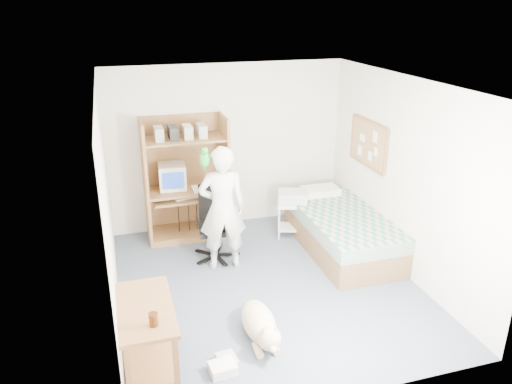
% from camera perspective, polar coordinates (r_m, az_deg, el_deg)
% --- Properties ---
extents(floor, '(4.00, 4.00, 0.00)m').
position_cam_1_polar(floor, '(6.36, 1.28, -10.56)').
color(floor, '#4A5464').
rests_on(floor, ground).
extents(wall_back, '(3.60, 0.02, 2.50)m').
position_cam_1_polar(wall_back, '(7.63, -3.25, 5.19)').
color(wall_back, silver).
rests_on(wall_back, floor).
extents(wall_right, '(0.02, 4.00, 2.50)m').
position_cam_1_polar(wall_right, '(6.55, 16.54, 1.62)').
color(wall_right, silver).
rests_on(wall_right, floor).
extents(wall_left, '(0.02, 4.00, 2.50)m').
position_cam_1_polar(wall_left, '(5.56, -16.59, -1.91)').
color(wall_left, silver).
rests_on(wall_left, floor).
extents(ceiling, '(3.60, 4.00, 0.02)m').
position_cam_1_polar(ceiling, '(5.48, 1.50, 12.29)').
color(ceiling, white).
rests_on(ceiling, wall_back).
extents(computer_hutch, '(1.20, 0.63, 1.80)m').
position_cam_1_polar(computer_hutch, '(7.40, -7.98, 0.99)').
color(computer_hutch, brown).
rests_on(computer_hutch, floor).
extents(bed, '(1.02, 2.02, 0.66)m').
position_cam_1_polar(bed, '(7.17, 9.75, -4.41)').
color(bed, brown).
rests_on(bed, floor).
extents(side_desk, '(0.50, 1.00, 0.75)m').
position_cam_1_polar(side_desk, '(4.87, -12.33, -15.24)').
color(side_desk, brown).
rests_on(side_desk, floor).
extents(corkboard, '(0.04, 0.94, 0.66)m').
position_cam_1_polar(corkboard, '(7.21, 12.72, 5.40)').
color(corkboard, olive).
rests_on(corkboard, wall_right).
extents(office_chair, '(0.57, 0.57, 1.00)m').
position_cam_1_polar(office_chair, '(6.88, -4.70, -4.64)').
color(office_chair, black).
rests_on(office_chair, floor).
extents(person, '(0.65, 0.46, 1.67)m').
position_cam_1_polar(person, '(6.42, -3.86, -1.91)').
color(person, silver).
rests_on(person, floor).
extents(parrot, '(0.12, 0.22, 0.34)m').
position_cam_1_polar(parrot, '(6.16, -5.87, 3.88)').
color(parrot, '#148C27').
rests_on(parrot, person).
extents(dog, '(0.35, 1.04, 0.39)m').
position_cam_1_polar(dog, '(5.39, 0.48, -14.88)').
color(dog, beige).
rests_on(dog, floor).
extents(printer_cart, '(0.53, 0.47, 0.53)m').
position_cam_1_polar(printer_cart, '(7.48, 4.13, -2.50)').
color(printer_cart, white).
rests_on(printer_cart, floor).
extents(printer, '(0.50, 0.43, 0.18)m').
position_cam_1_polar(printer, '(7.38, 4.19, -0.60)').
color(printer, beige).
rests_on(printer, printer_cart).
extents(crt_monitor, '(0.40, 0.43, 0.36)m').
position_cam_1_polar(crt_monitor, '(7.34, -9.57, 1.80)').
color(crt_monitor, beige).
rests_on(crt_monitor, computer_hutch).
extents(keyboard, '(0.47, 0.23, 0.03)m').
position_cam_1_polar(keyboard, '(7.31, -7.58, -0.52)').
color(keyboard, beige).
rests_on(keyboard, computer_hutch).
extents(pencil_cup, '(0.08, 0.08, 0.12)m').
position_cam_1_polar(pencil_cup, '(7.36, -5.52, 1.00)').
color(pencil_cup, gold).
rests_on(pencil_cup, computer_hutch).
extents(drink_glass, '(0.08, 0.08, 0.12)m').
position_cam_1_polar(drink_glass, '(4.44, -11.64, -14.08)').
color(drink_glass, '#3F1E0A').
rests_on(drink_glass, side_desk).
extents(floor_box_a, '(0.27, 0.22, 0.10)m').
position_cam_1_polar(floor_box_a, '(5.06, -3.83, -19.45)').
color(floor_box_a, white).
rests_on(floor_box_a, floor).
extents(floor_box_b, '(0.20, 0.24, 0.08)m').
position_cam_1_polar(floor_box_b, '(5.16, -3.33, -18.68)').
color(floor_box_b, '#B4B5AF').
rests_on(floor_box_b, floor).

